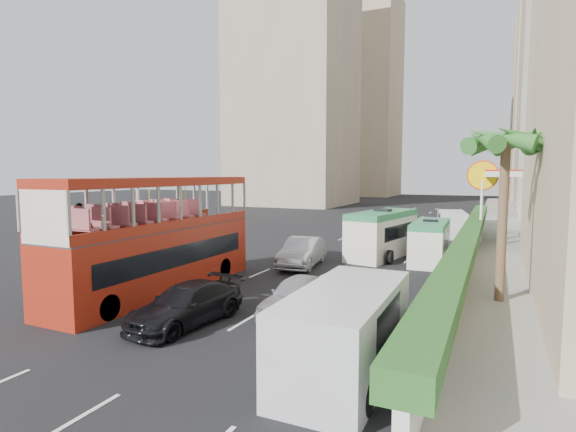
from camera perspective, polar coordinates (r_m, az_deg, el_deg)
The scene contains 19 objects.
ground_plane at distance 17.96m, azimuth -1.06°, elevation -11.52°, with size 200.00×200.00×0.00m, color black.
double_decker_bus at distance 20.71m, azimuth -16.18°, elevation -2.30°, with size 2.50×11.00×5.06m, color #9C2111.
car_silver_lane_a at distance 25.54m, azimuth 1.84°, elevation -6.41°, with size 1.71×4.90×1.61m, color #B1B4B8.
car_silver_lane_b at distance 17.20m, azimuth 1.20°, elevation -12.30°, with size 1.67×4.15×1.41m, color #B1B4B8.
car_black at distance 16.48m, azimuth -12.74°, elevation -13.23°, with size 1.93×4.75×1.38m, color black.
van_asset at distance 34.88m, azimuth 13.93°, elevation -3.37°, with size 2.14×4.63×1.29m, color silver.
minibus_near at distance 28.85m, azimuth 11.88°, elevation -2.26°, with size 2.16×6.49×2.88m, color silver.
minibus_far at distance 27.85m, azimuth 17.59°, elevation -3.14°, with size 1.82×5.47×2.42m, color silver.
panel_van_near at distance 12.18m, azimuth 7.36°, elevation -14.34°, with size 2.25×5.61×2.25m, color silver.
panel_van_far at distance 39.96m, azimuth 20.09°, elevation -0.96°, with size 2.06×5.14×2.06m, color silver.
sidewalk at distance 40.80m, azimuth 26.78°, elevation -2.41°, with size 6.00×120.00×0.18m, color #99968C.
kerb_wall at distance 29.82m, azimuth 22.10°, elevation -3.77°, with size 0.30×44.00×1.00m, color silver.
hedge at distance 29.71m, azimuth 22.16°, elevation -2.15°, with size 1.10×44.00×0.70m, color #2D6626.
palm_tree at distance 19.53m, azimuth 25.58°, elevation -0.56°, with size 0.36×0.36×6.40m, color brown.
shell_station at distance 38.60m, azimuth 28.53°, elevation 1.07°, with size 6.50×8.00×5.50m, color silver.
tower_far_a at distance 99.33m, azimuth 31.05°, elevation 14.37°, with size 14.00×14.00×44.00m, color tan.
tower_far_b at distance 120.73m, azimuth 29.89°, elevation 11.73°, with size 14.00×14.00×40.00m, color tan.
tower_left_a at distance 79.92m, azimuth 0.82°, elevation 20.47°, with size 18.00×18.00×52.00m, color tan.
tower_left_b at distance 110.93m, azimuth 9.45°, elevation 14.56°, with size 16.00×16.00×46.00m, color tan.
Camera 1 is at (7.53, -15.44, 5.23)m, focal length 28.00 mm.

